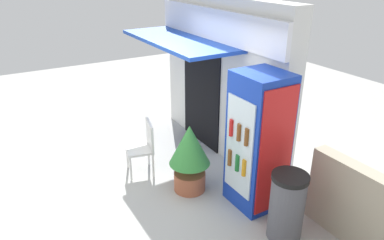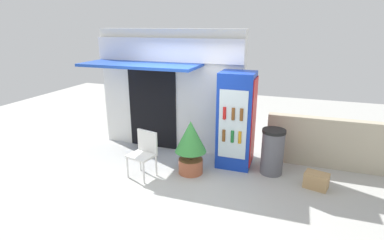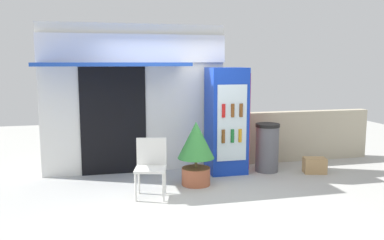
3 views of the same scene
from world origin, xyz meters
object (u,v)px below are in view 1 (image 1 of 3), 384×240
plastic_chair (144,144)px  potted_plant_near_shop (190,153)px  drink_cooler (258,142)px  trash_bin (287,206)px

plastic_chair → potted_plant_near_shop: 0.91m
drink_cooler → trash_bin: drink_cooler is taller
drink_cooler → plastic_chair: 1.94m
drink_cooler → plastic_chair: (-1.57, -1.04, -0.46)m
drink_cooler → potted_plant_near_shop: bearing=-139.2°
trash_bin → plastic_chair: bearing=-158.8°
drink_cooler → potted_plant_near_shop: 1.06m
plastic_chair → trash_bin: size_ratio=0.98×
drink_cooler → plastic_chair: size_ratio=2.19×
plastic_chair → potted_plant_near_shop: size_ratio=0.83×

